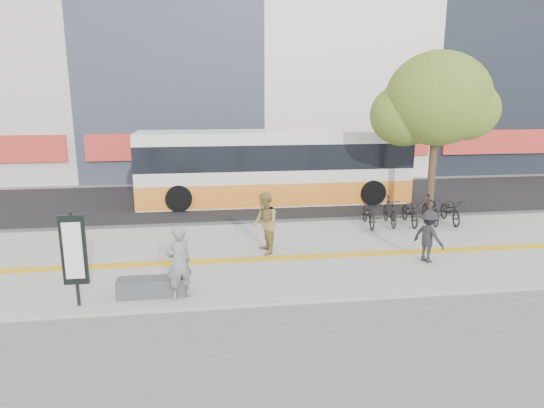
{
  "coord_description": "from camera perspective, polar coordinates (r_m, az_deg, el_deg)",
  "views": [
    {
      "loc": [
        -1.22,
        -12.04,
        4.8
      ],
      "look_at": [
        0.73,
        2.0,
        1.48
      ],
      "focal_mm": 31.4,
      "sensor_mm": 36.0,
      "label": 1
    }
  ],
  "objects": [
    {
      "name": "signboard",
      "position": [
        11.47,
        -22.67,
        -5.29
      ],
      "size": [
        0.55,
        0.1,
        2.2
      ],
      "color": "black",
      "rests_on": "sidewalk"
    },
    {
      "name": "street",
      "position": [
        21.6,
        -4.48,
        0.38
      ],
      "size": [
        40.0,
        8.0,
        0.06
      ],
      "primitive_type": "cube",
      "color": "black",
      "rests_on": "ground"
    },
    {
      "name": "curb",
      "position": [
        17.72,
        -3.68,
        -2.33
      ],
      "size": [
        40.0,
        0.25,
        0.14
      ],
      "primitive_type": "cube",
      "color": "#363639",
      "rests_on": "ground"
    },
    {
      "name": "street_tree",
      "position": [
        18.84,
        18.98,
        11.61
      ],
      "size": [
        4.4,
        3.8,
        6.31
      ],
      "color": "#3C2B1B",
      "rests_on": "sidewalk"
    },
    {
      "name": "bench",
      "position": [
        11.81,
        -14.21,
        -9.61
      ],
      "size": [
        1.6,
        0.45,
        0.45
      ],
      "primitive_type": "cube",
      "color": "#363639",
      "rests_on": "sidewalk"
    },
    {
      "name": "bicycle_row",
      "position": [
        18.14,
        16.25,
        -0.85
      ],
      "size": [
        3.97,
        1.84,
        1.04
      ],
      "color": "black",
      "rests_on": "sidewalk"
    },
    {
      "name": "pedestrian_tan",
      "position": [
        14.16,
        -0.87,
        -2.33
      ],
      "size": [
        0.8,
        0.98,
        1.87
      ],
      "primitive_type": "imported",
      "rotation": [
        0.0,
        0.0,
        -1.46
      ],
      "color": "olive",
      "rests_on": "sidewalk"
    },
    {
      "name": "tactile_strip",
      "position": [
        13.91,
        -2.43,
        -6.64
      ],
      "size": [
        40.0,
        0.45,
        0.01
      ],
      "primitive_type": "cube",
      "color": "gold",
      "rests_on": "sidewalk"
    },
    {
      "name": "seated_woman",
      "position": [
        11.33,
        -11.13,
        -6.89
      ],
      "size": [
        0.76,
        0.66,
        1.76
      ],
      "primitive_type": "imported",
      "rotation": [
        0.0,
        0.0,
        3.6
      ],
      "color": "black",
      "rests_on": "sidewalk"
    },
    {
      "name": "sidewalk",
      "position": [
        14.4,
        -2.62,
        -6.14
      ],
      "size": [
        40.0,
        7.0,
        0.08
      ],
      "primitive_type": "cube",
      "color": "gray",
      "rests_on": "ground"
    },
    {
      "name": "bus",
      "position": [
        21.0,
        0.29,
        4.24
      ],
      "size": [
        11.81,
        2.8,
        3.14
      ],
      "color": "silver",
      "rests_on": "street"
    },
    {
      "name": "ground",
      "position": [
        13.01,
        -1.99,
        -8.47
      ],
      "size": [
        120.0,
        120.0,
        0.0
      ],
      "primitive_type": "plane",
      "color": "#60605C",
      "rests_on": "ground"
    },
    {
      "name": "pedestrian_dark",
      "position": [
        14.23,
        18.26,
        -3.7
      ],
      "size": [
        0.95,
        1.12,
        1.5
      ],
      "primitive_type": "imported",
      "rotation": [
        0.0,
        0.0,
        2.07
      ],
      "color": "black",
      "rests_on": "sidewalk"
    }
  ]
}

